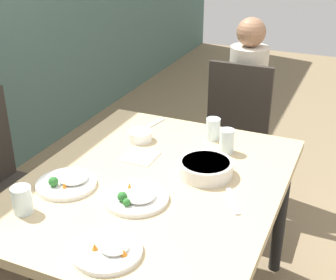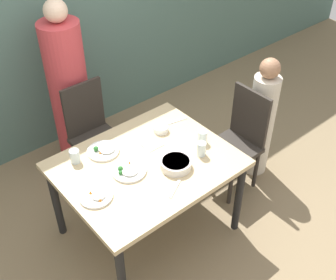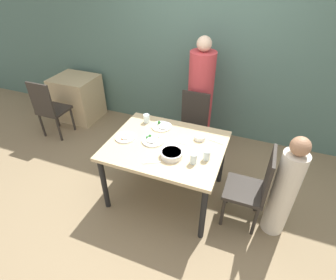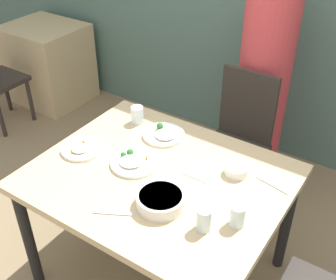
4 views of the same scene
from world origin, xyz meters
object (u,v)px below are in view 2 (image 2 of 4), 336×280
(person_child, at_px, (261,122))
(glass_water_tall, at_px, (75,156))
(bowl_curry, at_px, (176,164))
(plate_rice_adult, at_px, (104,150))
(chair_child_spot, at_px, (239,139))
(chair_adult_spot, at_px, (93,132))
(person_adult, at_px, (70,94))

(person_child, bearing_deg, glass_water_tall, 166.62)
(bowl_curry, height_order, plate_rice_adult, bowl_curry)
(chair_child_spot, relative_size, person_child, 0.80)
(chair_child_spot, distance_m, plate_rice_adult, 1.22)
(person_child, bearing_deg, chair_adult_spot, 143.15)
(person_child, bearing_deg, chair_child_spot, 180.00)
(chair_adult_spot, bearing_deg, chair_child_spot, -44.44)
(glass_water_tall, bearing_deg, person_child, -13.38)
(glass_water_tall, bearing_deg, chair_adult_spot, 49.68)
(chair_adult_spot, xyz_separation_m, glass_water_tall, (-0.43, -0.51, 0.29))
(person_adult, relative_size, plate_rice_adult, 6.73)
(chair_adult_spot, relative_size, bowl_curry, 4.23)
(person_adult, height_order, bowl_curry, person_adult)
(person_child, relative_size, plate_rice_adult, 4.95)
(bowl_curry, relative_size, glass_water_tall, 2.17)
(chair_child_spot, bearing_deg, plate_rice_adult, -107.05)
(chair_child_spot, height_order, person_child, person_child)
(bowl_curry, distance_m, plate_rice_adult, 0.56)
(person_adult, bearing_deg, person_child, -45.99)
(chair_child_spot, distance_m, glass_water_tall, 1.44)
(chair_adult_spot, height_order, plate_rice_adult, chair_adult_spot)
(chair_adult_spot, distance_m, chair_child_spot, 1.28)
(bowl_curry, xyz_separation_m, plate_rice_adult, (-0.30, 0.47, -0.02))
(chair_adult_spot, distance_m, plate_rice_adult, 0.65)
(person_adult, xyz_separation_m, bowl_curry, (0.08, -1.37, 0.04))
(person_adult, distance_m, person_child, 1.74)
(bowl_curry, xyz_separation_m, glass_water_tall, (-0.52, 0.51, 0.02))
(bowl_curry, distance_m, glass_water_tall, 0.73)
(chair_child_spot, relative_size, plate_rice_adult, 3.97)
(chair_child_spot, bearing_deg, person_adult, -143.56)
(plate_rice_adult, bearing_deg, chair_adult_spot, 68.40)
(chair_child_spot, relative_size, person_adult, 0.59)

